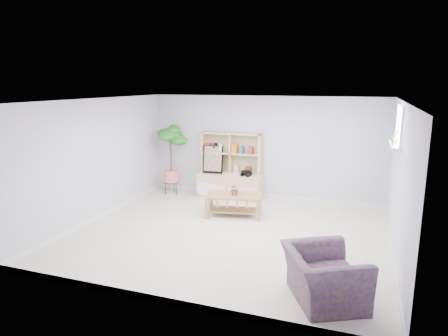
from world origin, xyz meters
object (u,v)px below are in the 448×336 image
(coffee_table, at_px, (234,205))
(armchair, at_px, (324,273))
(floor_tree, at_px, (171,160))
(storage_unit, at_px, (230,166))

(coffee_table, distance_m, armchair, 3.44)
(coffee_table, bearing_deg, armchair, -64.44)
(coffee_table, distance_m, floor_tree, 2.30)
(coffee_table, xyz_separation_m, floor_tree, (-1.95, 1.05, 0.63))
(floor_tree, distance_m, armchair, 5.55)
(storage_unit, height_order, floor_tree, floor_tree)
(coffee_table, bearing_deg, floor_tree, 140.15)
(storage_unit, distance_m, coffee_table, 1.44)
(armchair, bearing_deg, floor_tree, 19.27)
(storage_unit, relative_size, armchair, 1.52)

